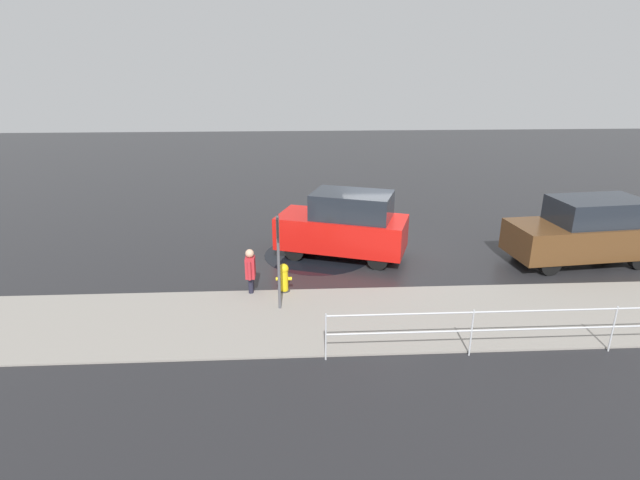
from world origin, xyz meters
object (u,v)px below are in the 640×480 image
moving_hatchback (344,225)px  pedestrian (250,269)px  sign_post (278,249)px  fire_hydrant (284,278)px  parked_sedan (586,231)px

moving_hatchback → pedestrian: size_ratio=3.48×
sign_post → fire_hydrant: bearing=-95.3°
sign_post → pedestrian: bearing=-52.1°
pedestrian → fire_hydrant: bearing=179.1°
fire_hydrant → sign_post: 1.53m
moving_hatchback → parked_sedan: bearing=173.1°
moving_hatchback → fire_hydrant: 3.15m
pedestrian → sign_post: size_ratio=0.51×
parked_sedan → pedestrian: size_ratio=3.65×
moving_hatchback → parked_sedan: 7.19m
parked_sedan → fire_hydrant: parked_sedan is taller
parked_sedan → sign_post: 9.45m
fire_hydrant → pedestrian: pedestrian is taller
sign_post → moving_hatchback: bearing=-119.0°
pedestrian → moving_hatchback: bearing=-137.4°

